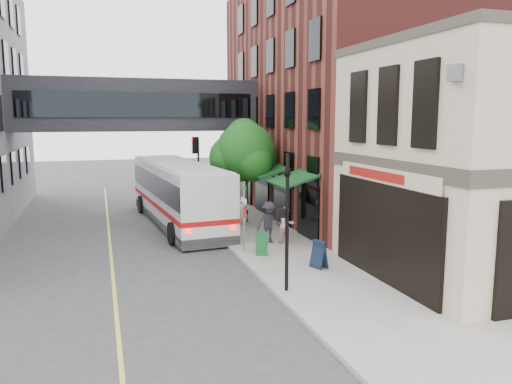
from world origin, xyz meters
TOP-DOWN VIEW (x-y plane):
  - ground at (0.00, 0.00)m, footprint 120.00×120.00m
  - sidewalk_main at (2.00, 14.00)m, footprint 4.00×60.00m
  - corner_building at (8.97, 2.00)m, footprint 10.19×8.12m
  - brick_building at (9.98, 15.00)m, footprint 13.76×18.00m
  - skyway_bridge at (-3.00, 18.00)m, footprint 14.00×3.18m
  - traffic_signal_near at (0.37, 2.00)m, footprint 0.44×0.22m
  - traffic_signal_far at (0.26, 17.00)m, footprint 0.53×0.28m
  - street_sign_pole at (0.39, 7.00)m, footprint 0.08×0.75m
  - street_tree at (2.19, 13.22)m, footprint 3.80×3.20m
  - lane_marking at (-5.00, 10.00)m, footprint 0.12×40.00m
  - bus at (-1.30, 14.21)m, footprint 3.79×12.44m
  - pedestrian_a at (1.75, 11.86)m, footprint 0.56×0.37m
  - pedestrian_b at (2.67, 7.93)m, footprint 0.96×0.84m
  - pedestrian_c at (1.90, 8.19)m, footprint 1.29×0.84m
  - newspaper_box at (0.96, 6.37)m, footprint 0.55×0.52m
  - sandwich_board at (2.46, 3.97)m, footprint 0.57×0.69m

SIDE VIEW (x-z plane):
  - ground at x=0.00m, z-range 0.00..0.00m
  - lane_marking at x=-5.00m, z-range 0.00..0.01m
  - sidewalk_main at x=2.00m, z-range 0.00..0.15m
  - newspaper_box at x=0.96m, z-range 0.15..1.09m
  - sandwich_board at x=2.46m, z-range 0.15..1.21m
  - pedestrian_a at x=1.75m, z-range 0.15..1.66m
  - pedestrian_b at x=2.67m, z-range 0.15..1.80m
  - pedestrian_c at x=1.90m, z-range 0.15..2.04m
  - bus at x=-1.30m, z-range 0.20..3.50m
  - street_sign_pole at x=0.39m, z-range 0.43..3.43m
  - traffic_signal_near at x=0.37m, z-range 0.68..5.28m
  - traffic_signal_far at x=0.26m, z-range 1.09..5.59m
  - street_tree at x=2.19m, z-range 1.11..6.71m
  - corner_building at x=8.97m, z-range -0.01..8.44m
  - skyway_bridge at x=-3.00m, z-range 5.00..8.00m
  - brick_building at x=9.98m, z-range -0.01..13.99m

